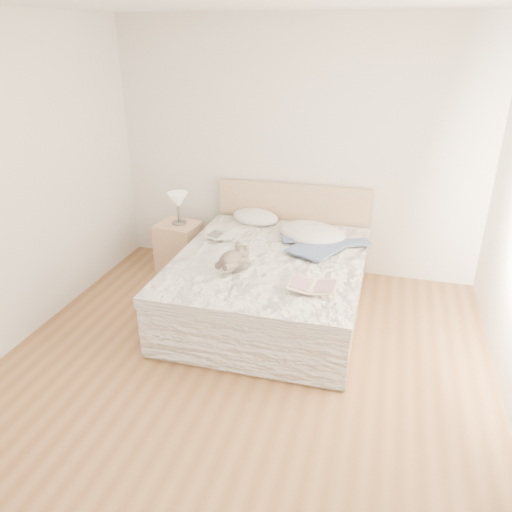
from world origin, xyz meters
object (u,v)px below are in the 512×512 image
at_px(teddy_bear, 230,265).
at_px(bed, 271,281).
at_px(nightstand, 180,247).
at_px(table_lamp, 178,202).
at_px(childrens_book, 313,286).
at_px(photo_book, 222,236).

bearing_deg(teddy_bear, bed, 78.33).
relative_size(nightstand, table_lamp, 1.58).
relative_size(bed, table_lamp, 6.05).
bearing_deg(teddy_bear, childrens_book, 6.19).
xyz_separation_m(nightstand, teddy_bear, (0.96, -1.04, 0.37)).
relative_size(photo_book, teddy_bear, 0.93).
bearing_deg(bed, nightstand, 154.19).
height_order(nightstand, photo_book, photo_book).
bearing_deg(photo_book, table_lamp, 156.62).
bearing_deg(nightstand, table_lamp, 62.20).
bearing_deg(nightstand, photo_book, -30.14).
bearing_deg(photo_book, nightstand, 158.34).
height_order(photo_book, childrens_book, childrens_book).
height_order(bed, table_lamp, bed).
bearing_deg(childrens_book, table_lamp, 145.27).
bearing_deg(table_lamp, nightstand, -117.80).
xyz_separation_m(table_lamp, childrens_book, (1.70, -1.22, -0.18)).
bearing_deg(table_lamp, bed, -26.78).
xyz_separation_m(nightstand, table_lamp, (0.01, 0.02, 0.53)).
height_order(table_lamp, childrens_book, table_lamp).
bearing_deg(bed, photo_book, 159.65).
height_order(childrens_book, teddy_bear, teddy_bear).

